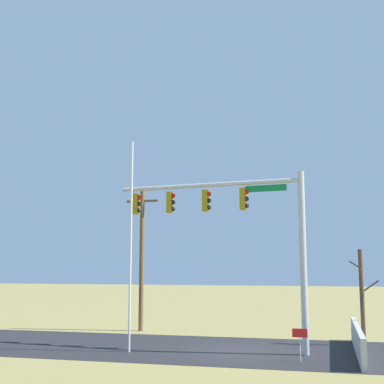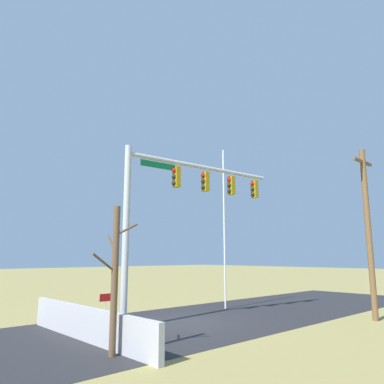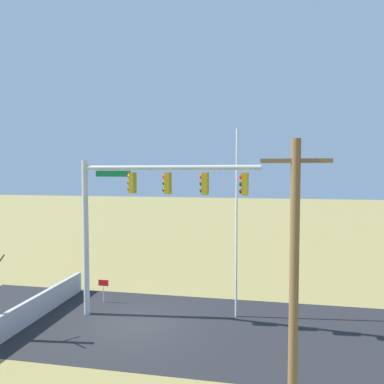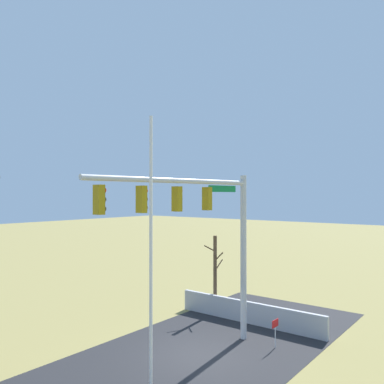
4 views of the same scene
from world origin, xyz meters
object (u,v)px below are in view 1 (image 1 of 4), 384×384
at_px(signal_mast, 240,221).
at_px(utility_pole, 142,257).
at_px(bare_tree, 362,296).
at_px(open_sign, 300,337).
at_px(flagpole, 131,244).

height_order(signal_mast, utility_pole, utility_pole).
relative_size(bare_tree, open_sign, 3.54).
distance_m(utility_pole, bare_tree, 12.14).
bearing_deg(utility_pole, open_sign, -40.18).
distance_m(flagpole, bare_tree, 10.76).
xyz_separation_m(utility_pole, bare_tree, (11.66, -2.78, -1.88)).
bearing_deg(flagpole, utility_pole, 106.26).
bearing_deg(signal_mast, utility_pole, 138.76).
height_order(signal_mast, open_sign, signal_mast).
distance_m(bare_tree, open_sign, 5.68).
bearing_deg(utility_pole, bare_tree, -13.43).
bearing_deg(bare_tree, signal_mast, -149.73).
height_order(flagpole, utility_pole, flagpole).
distance_m(signal_mast, open_sign, 5.57).
xyz_separation_m(flagpole, open_sign, (7.04, -0.61, -3.58)).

